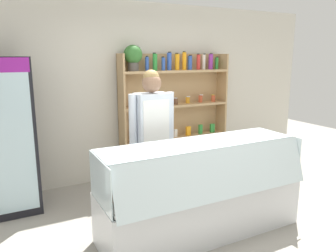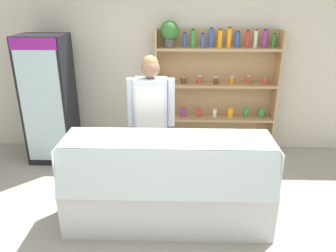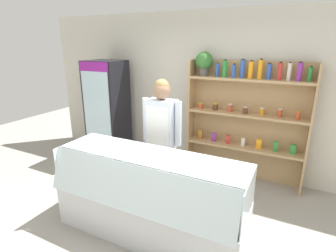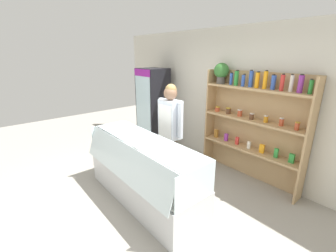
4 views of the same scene
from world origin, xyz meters
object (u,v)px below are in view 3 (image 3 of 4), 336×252
at_px(deli_display_case, 149,210).
at_px(drinks_fridge, 108,112).
at_px(shop_clerk, 162,131).
at_px(shelving_unit, 241,110).

bearing_deg(deli_display_case, drinks_fridge, 139.67).
xyz_separation_m(deli_display_case, shop_clerk, (-0.22, 0.74, 0.73)).
xyz_separation_m(shelving_unit, deli_display_case, (-0.61, -1.86, -0.86)).
distance_m(drinks_fridge, deli_display_case, 2.45).
height_order(shelving_unit, shop_clerk, shelving_unit).
relative_size(shelving_unit, shop_clerk, 1.18).
xyz_separation_m(shelving_unit, shop_clerk, (-0.83, -1.12, -0.13)).
distance_m(deli_display_case, shop_clerk, 1.06).
xyz_separation_m(drinks_fridge, shelving_unit, (2.41, 0.34, 0.22)).
xyz_separation_m(drinks_fridge, deli_display_case, (1.80, -1.53, -0.63)).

